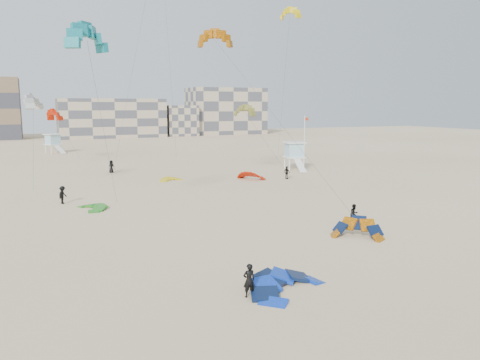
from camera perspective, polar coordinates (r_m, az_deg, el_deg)
name	(u,v)px	position (r m, az deg, el deg)	size (l,w,h in m)	color
ground	(270,273)	(27.89, 3.66, -11.21)	(320.00, 320.00, 0.00)	beige
kite_ground_blue	(286,289)	(25.61, 5.65, -13.11)	(4.82, 4.92, 1.26)	#102EDD
kite_ground_orange	(357,237)	(35.96, 14.06, -6.81)	(3.74, 3.04, 2.29)	orange
kite_ground_green	(93,209)	(46.52, -17.54, -3.39)	(3.37, 3.56, 0.62)	#2C9420
kite_ground_red_far	(251,179)	(62.45, 1.37, 0.10)	(3.77, 3.57, 1.77)	red
kite_ground_yellow	(171,181)	(61.96, -8.43, -0.07)	(2.91, 3.01, 0.72)	gold
kitesurfer_main	(249,280)	(24.25, 1.11, -12.13)	(0.64, 0.42, 1.76)	black
kitesurfer_b	(354,214)	(39.88, 13.75, -4.03)	(0.80, 0.62, 1.65)	black
kitesurfer_c	(63,195)	(49.81, -20.81, -1.71)	(1.15, 0.66, 1.79)	black
kitesurfer_d	(287,173)	(62.87, 5.73, 0.91)	(1.01, 0.42, 1.72)	black
kitesurfer_e	(111,166)	(71.02, -15.41, 1.60)	(0.90, 0.58, 1.84)	black
kitesurfer_f	(290,154)	(88.52, 6.12, 3.23)	(1.60, 0.51, 1.73)	black
kite_fly_teal_a	(87,40)	(39.61, -18.16, 15.93)	(5.47, 5.99, 14.99)	#10847E
kite_fly_orange	(215,40)	(59.09, -3.07, 16.66)	(5.24, 28.43, 17.85)	orange
kite_fly_grey	(33,103)	(57.84, -23.90, 8.55)	(4.26, 7.59, 10.33)	silver
kite_fly_olive	(244,112)	(65.47, 0.54, 8.33)	(5.07, 9.73, 9.26)	olive
kite_fly_yellow	(290,14)	(82.22, 6.11, 19.44)	(4.70, 9.22, 24.70)	gold
kite_fly_red	(54,116)	(88.25, -21.69, 7.28)	(5.93, 10.97, 8.53)	red
lifeguard_tower_near	(294,156)	(72.20, 6.64, 2.93)	(3.52, 6.12, 4.27)	white
lifeguard_tower_far	(53,144)	(104.89, -21.84, 4.14)	(3.86, 6.03, 4.01)	white
flagpole	(304,143)	(68.79, 7.85, 4.50)	(0.68, 0.10, 8.34)	white
condo_mid	(111,118)	(154.88, -15.43, 7.29)	(32.00, 16.00, 12.00)	tan
condo_east	(226,111)	(167.20, -1.72, 8.39)	(26.00, 14.00, 16.00)	tan
condo_fill_right	(180,121)	(157.60, -7.31, 7.20)	(10.00, 10.00, 10.00)	tan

